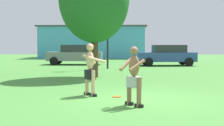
{
  "coord_description": "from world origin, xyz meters",
  "views": [
    {
      "loc": [
        -0.54,
        -10.12,
        1.72
      ],
      "look_at": [
        -0.96,
        1.39,
        1.03
      ],
      "focal_mm": 53.62,
      "sensor_mm": 36.0,
      "label": 1
    }
  ],
  "objects_px": {
    "player_with_cap": "(90,67)",
    "car_blue_mid_lot": "(167,55)",
    "frisbee": "(117,97)",
    "car_gray_near_post": "(76,54)",
    "lamp_post": "(108,13)",
    "player_in_gray": "(134,75)"
  },
  "relations": [
    {
      "from": "player_with_cap",
      "to": "car_gray_near_post",
      "type": "distance_m",
      "value": 15.97
    },
    {
      "from": "player_in_gray",
      "to": "frisbee",
      "type": "relative_size",
      "value": 5.74
    },
    {
      "from": "player_with_cap",
      "to": "lamp_post",
      "type": "distance_m",
      "value": 11.77
    },
    {
      "from": "player_with_cap",
      "to": "frisbee",
      "type": "xyz_separation_m",
      "value": [
        0.87,
        -0.25,
        -0.93
      ]
    },
    {
      "from": "player_in_gray",
      "to": "car_gray_near_post",
      "type": "relative_size",
      "value": 0.38
    },
    {
      "from": "frisbee",
      "to": "car_gray_near_post",
      "type": "xyz_separation_m",
      "value": [
        -3.65,
        15.98,
        0.81
      ]
    },
    {
      "from": "frisbee",
      "to": "car_blue_mid_lot",
      "type": "bearing_deg",
      "value": 76.89
    },
    {
      "from": "player_in_gray",
      "to": "car_gray_near_post",
      "type": "distance_m",
      "value": 17.99
    },
    {
      "from": "player_with_cap",
      "to": "car_blue_mid_lot",
      "type": "xyz_separation_m",
      "value": [
        4.38,
        14.79,
        -0.12
      ]
    },
    {
      "from": "frisbee",
      "to": "car_gray_near_post",
      "type": "height_order",
      "value": "car_gray_near_post"
    },
    {
      "from": "car_blue_mid_lot",
      "to": "car_gray_near_post",
      "type": "bearing_deg",
      "value": 172.52
    },
    {
      "from": "car_gray_near_post",
      "to": "lamp_post",
      "type": "height_order",
      "value": "lamp_post"
    },
    {
      "from": "frisbee",
      "to": "car_gray_near_post",
      "type": "bearing_deg",
      "value": 102.87
    },
    {
      "from": "car_gray_near_post",
      "to": "lamp_post",
      "type": "bearing_deg",
      "value": -57.08
    },
    {
      "from": "player_in_gray",
      "to": "frisbee",
      "type": "xyz_separation_m",
      "value": [
        -0.5,
        1.52,
        -0.84
      ]
    },
    {
      "from": "car_gray_near_post",
      "to": "car_blue_mid_lot",
      "type": "relative_size",
      "value": 0.97
    },
    {
      "from": "frisbee",
      "to": "lamp_post",
      "type": "relative_size",
      "value": 0.05
    },
    {
      "from": "player_with_cap",
      "to": "lamp_post",
      "type": "bearing_deg",
      "value": 90.0
    },
    {
      "from": "player_with_cap",
      "to": "player_in_gray",
      "type": "relative_size",
      "value": 1.06
    },
    {
      "from": "player_with_cap",
      "to": "car_blue_mid_lot",
      "type": "relative_size",
      "value": 0.39
    },
    {
      "from": "frisbee",
      "to": "lamp_post",
      "type": "xyz_separation_m",
      "value": [
        -0.87,
        11.69,
        3.71
      ]
    },
    {
      "from": "player_in_gray",
      "to": "frisbee",
      "type": "bearing_deg",
      "value": 108.05
    }
  ]
}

